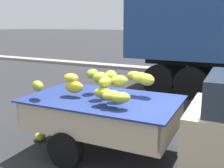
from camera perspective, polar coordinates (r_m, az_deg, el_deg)
The scene contains 4 objects.
ground at distance 5.18m, azimuth 8.41°, elevation -15.60°, with size 220.00×220.00×0.00m, color #28282B.
curb_strip at distance 13.92m, azimuth 21.25°, elevation 1.95°, with size 80.00×0.80×0.16m, color gray.
pickup_truck at distance 4.58m, azimuth 20.47°, elevation -7.97°, with size 5.06×1.92×1.70m.
fallen_banana_bunch_near_tailgate at distance 6.07m, azimuth -15.03°, elevation -10.67°, with size 0.29×0.23×0.17m, color #96A931.
Camera 1 is at (1.45, -4.34, 2.43)m, focal length 43.09 mm.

